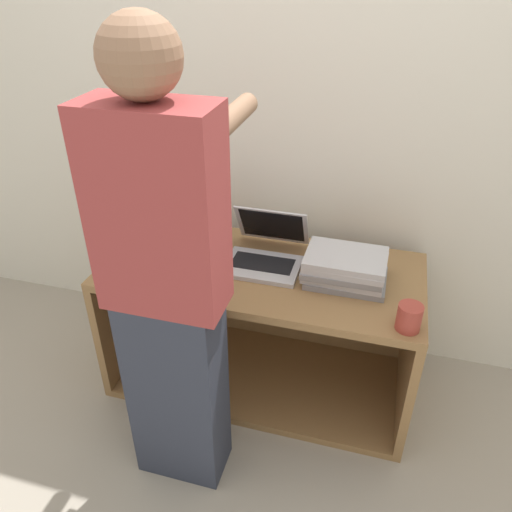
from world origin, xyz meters
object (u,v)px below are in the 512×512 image
object	(u,v)px
person	(168,291)
mug	(409,317)
laptop_stack_right	(345,268)
laptop_stack_left	(184,242)
laptop_open	(266,252)

from	to	relation	value
person	mug	xyz separation A→B (m)	(0.80, 0.29, -0.16)
laptop_stack_right	person	size ratio (longest dim) A/B	0.20
laptop_stack_right	mug	size ratio (longest dim) A/B	3.34
laptop_stack_left	laptop_stack_right	world-z (taller)	laptop_stack_left
laptop_open	laptop_stack_right	bearing A→B (deg)	-9.21
mug	laptop_stack_left	bearing A→B (deg)	165.72
laptop_open	person	distance (m)	0.65
laptop_stack_left	mug	world-z (taller)	laptop_stack_left
laptop_stack_left	mug	bearing A→B (deg)	-14.28
laptop_open	person	size ratio (longest dim) A/B	0.21
laptop_stack_left	laptop_stack_right	bearing A→B (deg)	-0.09
laptop_stack_left	person	distance (m)	0.59
laptop_stack_left	mug	xyz separation A→B (m)	(0.98, -0.25, -0.02)
laptop_stack_left	laptop_stack_right	distance (m)	0.71
laptop_stack_right	laptop_stack_left	bearing A→B (deg)	179.91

